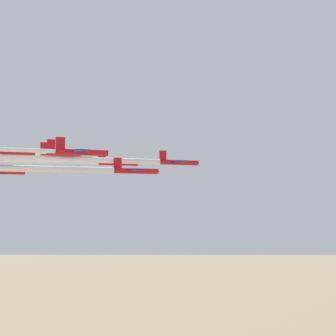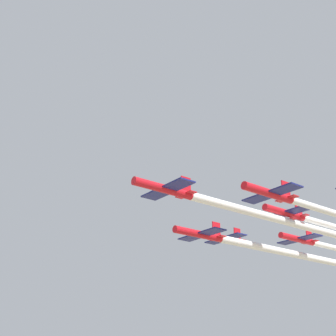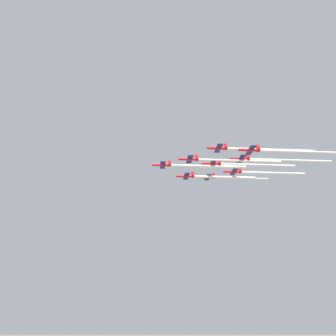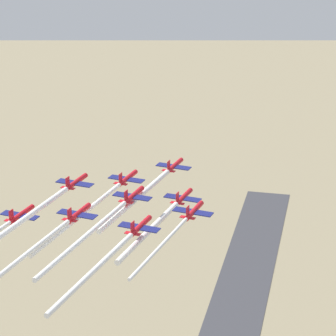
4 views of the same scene
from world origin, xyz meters
name	(u,v)px [view 2 (image 2 of 4)]	position (x,y,z in m)	size (l,w,h in m)	color
jet_0	(166,189)	(53.67, -11.55, 129.83)	(8.87, 8.77, 3.39)	red
jet_1	(270,193)	(58.21, -26.15, 129.86)	(8.87, 8.77, 3.39)	red
jet_2	(200,234)	(68.63, -14.67, 127.06)	(8.87, 8.77, 3.39)	red
jet_4	(286,213)	(73.18, -29.27, 131.39)	(8.87, 8.77, 3.39)	red
jet_5	(224,238)	(83.60, -17.80, 129.99)	(8.87, 8.77, 3.39)	red
jet_8	(298,239)	(88.14, -32.39, 130.35)	(8.87, 8.77, 3.39)	red
smoke_trail_0	(280,220)	(71.79, -28.01, 129.78)	(30.25, 27.64, 1.29)	white
smoke_trail_2	(284,252)	(84.44, -29.03, 127.01)	(25.65, 23.48, 1.35)	white
smoke_trail_5	(290,253)	(98.41, -31.25, 129.94)	(23.29, 21.25, 0.77)	white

